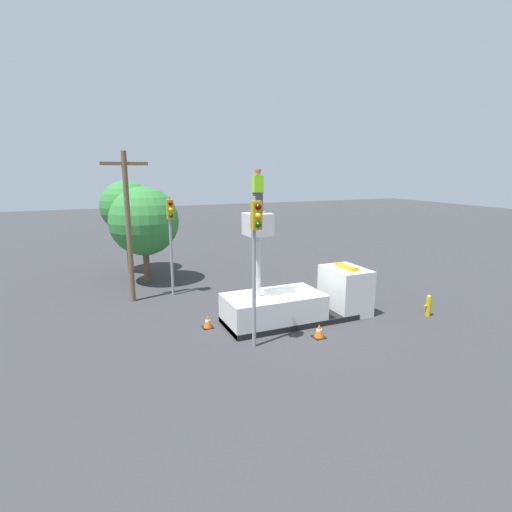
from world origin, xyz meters
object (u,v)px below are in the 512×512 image
object	(u,v)px
traffic_light_across	(171,226)
fire_hydrant	(428,306)
traffic_light_pole	(255,244)
tree_left_bg	(127,207)
traffic_cone_rear	(208,322)
bucket_truck	(299,301)
worker	(258,191)
tree_right_bg	(144,221)
traffic_cone_curbside	(319,331)
utility_pole	(128,222)

from	to	relation	value
traffic_light_across	fire_hydrant	distance (m)	13.09
traffic_light_pole	tree_left_bg	bearing A→B (deg)	102.27
traffic_light_across	tree_left_bg	distance (m)	6.39
traffic_light_across	traffic_cone_rear	xyz separation A→B (m)	(0.39, -5.03, -3.47)
bucket_truck	worker	distance (m)	5.26
traffic_light_across	tree_right_bg	size ratio (longest dim) A/B	0.93
bucket_truck	worker	size ratio (longest dim) A/B	3.83
traffic_light_pole	tree_left_bg	distance (m)	14.15
bucket_truck	traffic_light_pole	size ratio (longest dim) A/B	1.18
tree_right_bg	traffic_cone_curbside	bearing A→B (deg)	-64.84
utility_pole	traffic_light_across	bearing A→B (deg)	1.73
worker	tree_right_bg	bearing A→B (deg)	110.74
traffic_light_pole	traffic_light_across	world-z (taller)	traffic_light_pole
fire_hydrant	utility_pole	xyz separation A→B (m)	(-12.17, 7.63, 3.55)
traffic_light_across	tree_right_bg	bearing A→B (deg)	106.38
bucket_truck	worker	world-z (taller)	worker
worker	tree_right_bg	world-z (taller)	worker
fire_hydrant	utility_pole	distance (m)	14.80
traffic_light_across	tree_right_bg	distance (m)	3.23
traffic_cone_rear	traffic_light_across	bearing A→B (deg)	94.46
worker	traffic_light_across	world-z (taller)	worker
bucket_truck	traffic_cone_curbside	distance (m)	2.17
fire_hydrant	tree_left_bg	distance (m)	18.48
bucket_truck	traffic_light_across	size ratio (longest dim) A/B	1.27
tree_right_bg	utility_pole	distance (m)	3.39
traffic_light_across	traffic_cone_curbside	size ratio (longest dim) A/B	9.35
tree_left_bg	tree_right_bg	world-z (taller)	tree_left_bg
traffic_light_across	utility_pole	world-z (taller)	utility_pole
bucket_truck	utility_pole	size ratio (longest dim) A/B	0.90
traffic_cone_curbside	tree_left_bg	world-z (taller)	tree_left_bg
worker	tree_right_bg	size ratio (longest dim) A/B	0.31
traffic_cone_curbside	utility_pole	world-z (taller)	utility_pole
traffic_light_across	worker	bearing A→B (deg)	-66.99
tree_right_bg	bucket_truck	bearing A→B (deg)	-58.75
traffic_cone_rear	traffic_cone_curbside	bearing A→B (deg)	-35.88
bucket_truck	fire_hydrant	bearing A→B (deg)	-19.40
fire_hydrant	tree_left_bg	world-z (taller)	tree_left_bg
fire_hydrant	tree_right_bg	distance (m)	15.73
worker	tree_right_bg	xyz separation A→B (m)	(-3.33, 8.80, -2.06)
traffic_light_across	fire_hydrant	world-z (taller)	traffic_light_across
traffic_light_pole	traffic_light_across	xyz separation A→B (m)	(-1.49, 7.64, -0.27)
worker	tree_left_bg	world-z (taller)	worker
tree_left_bg	utility_pole	xyz separation A→B (m)	(-0.57, -6.24, -0.22)
utility_pole	bucket_truck	bearing A→B (deg)	-40.87
worker	fire_hydrant	size ratio (longest dim) A/B	1.73
traffic_cone_rear	tree_left_bg	xyz separation A→B (m)	(-1.91, 11.21, 4.01)
bucket_truck	tree_right_bg	size ratio (longest dim) A/B	1.18
traffic_light_across	tree_right_bg	world-z (taller)	tree_right_bg
bucket_truck	traffic_cone_rear	world-z (taller)	bucket_truck
traffic_light_across	tree_left_bg	xyz separation A→B (m)	(-1.52, 6.18, 0.54)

